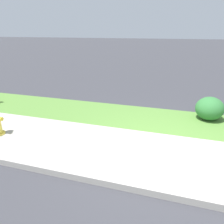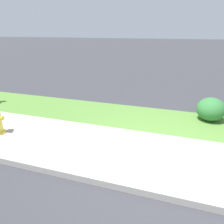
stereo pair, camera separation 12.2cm
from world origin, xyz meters
name	(u,v)px [view 2 (the right image)]	position (x,y,z in m)	size (l,w,h in m)	color
ground_plane	(160,157)	(0.00, 0.00, 0.00)	(120.00, 120.00, 0.00)	#38383D
sidewalk_pavement	(160,157)	(0.00, 0.00, 0.01)	(18.00, 2.03, 0.01)	#ADA89E
grass_verge	(169,121)	(0.00, 1.93, 0.00)	(18.00, 1.82, 0.01)	#568438
street_curb	(151,191)	(0.00, -1.10, 0.06)	(18.00, 0.16, 0.12)	#ADA89E
shrub_bush_far_verge	(211,109)	(1.06, 2.35, 0.32)	(0.75, 0.75, 0.64)	#337538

